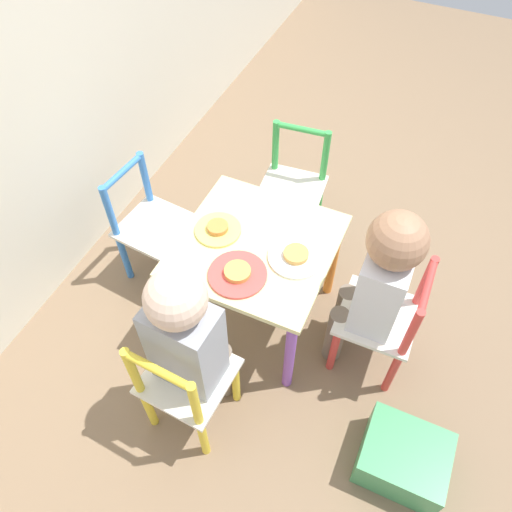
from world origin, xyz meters
The scene contains 12 objects.
ground_plane centered at (0.00, 0.00, 0.00)m, with size 6.00×6.00×0.00m, color #7F664C.
kids_table centered at (0.00, 0.00, 0.37)m, with size 0.52×0.52×0.44m.
chair_red centered at (0.01, -0.48, 0.26)m, with size 0.26×0.26×0.52m.
chair_yellow centered at (-0.48, 0.03, 0.26)m, with size 0.28×0.28×0.52m.
chair_blue centered at (0.05, 0.48, 0.26)m, with size 0.28×0.28×0.52m.
chair_green centered at (0.48, 0.05, 0.26)m, with size 0.28×0.28×0.52m.
child_front centered at (0.00, -0.42, 0.46)m, with size 0.20×0.22×0.75m.
child_left centered at (-0.42, 0.03, 0.46)m, with size 0.22×0.21×0.76m.
plate_front centered at (0.00, -0.14, 0.45)m, with size 0.19×0.19×0.03m.
plate_left centered at (-0.14, 0.00, 0.45)m, with size 0.19×0.19×0.03m.
plate_back centered at (0.00, 0.14, 0.45)m, with size 0.16×0.16×0.03m.
storage_bin centered at (-0.35, -0.68, 0.08)m, with size 0.23×0.27×0.15m.
Camera 1 is at (-0.99, -0.45, 1.73)m, focal length 35.00 mm.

